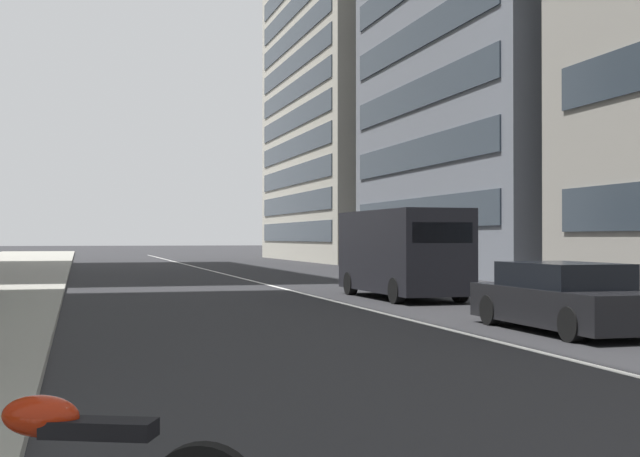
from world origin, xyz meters
The scene contains 4 objects.
lane_centre_stripe centered at (35.00, 0.00, 0.00)m, with size 110.00×0.16×0.01m, color silver.
car_following_behind centered at (12.94, -2.01, 0.64)m, with size 4.68×1.83×1.33m.
delivery_van_ahead centered at (22.36, -2.29, 1.40)m, with size 5.80×2.25×2.62m.
office_tower_far_left_down_avenue centered at (64.92, -17.23, 14.30)m, with size 24.27×15.65×28.59m.
Camera 1 is at (-1.88, 7.04, 1.81)m, focal length 48.60 mm.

